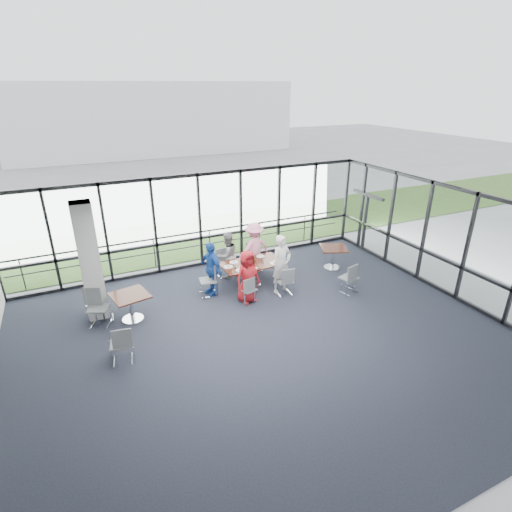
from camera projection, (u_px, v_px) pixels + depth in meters
name	position (u px, v px, depth m)	size (l,w,h in m)	color
floor	(266.00, 341.00, 9.84)	(12.00, 10.00, 0.02)	#1E202C
ceiling	(268.00, 217.00, 8.56)	(12.00, 10.00, 0.04)	white
wall_front	(444.00, 447.00, 5.05)	(12.00, 0.10, 3.20)	silver
curtain_wall_back	(200.00, 221.00, 13.35)	(12.00, 0.10, 3.20)	white
curtain_wall_right	(452.00, 242.00, 11.55)	(0.10, 10.00, 3.20)	white
exit_door	(365.00, 223.00, 14.88)	(0.12, 1.60, 2.10)	black
structural_column	(90.00, 262.00, 10.28)	(0.50, 0.50, 3.20)	silver
apron	(168.00, 223.00, 18.14)	(80.00, 70.00, 0.02)	gray
grass_strip	(179.00, 237.00, 16.47)	(80.00, 5.00, 0.01)	#274E18
hangar_main	(150.00, 117.00, 36.75)	(24.00, 10.00, 6.00)	silver
guard_rail	(196.00, 245.00, 14.28)	(0.06, 0.06, 12.00)	#2D2D33
main_table	(252.00, 267.00, 12.34)	(1.91, 1.08, 0.75)	#3B1C12
side_table_left	(130.00, 298.00, 10.48)	(1.06, 1.06, 0.75)	#3B1C12
side_table_right	(333.00, 251.00, 13.49)	(1.11, 1.11, 0.75)	#3B1C12
diner_near_left	(247.00, 277.00, 11.34)	(0.77, 0.50, 1.57)	#AA161E
diner_near_right	(282.00, 264.00, 11.84)	(0.66, 0.48, 1.80)	silver
diner_far_left	(227.00, 255.00, 12.80)	(0.74, 0.46, 1.52)	gray
diner_far_right	(254.00, 248.00, 13.11)	(1.11, 0.57, 1.72)	pink
diner_end	(211.00, 268.00, 11.76)	(0.96, 0.53, 1.64)	#1C4BA5
chair_main_nl	(248.00, 289.00, 11.43)	(0.40, 0.40, 0.81)	slate
chair_main_nr	(284.00, 281.00, 11.87)	(0.42, 0.42, 0.86)	slate
chair_main_fl	(223.00, 263.00, 13.02)	(0.42, 0.42, 0.86)	slate
chair_main_fr	(255.00, 258.00, 13.37)	(0.46, 0.46, 0.93)	slate
chair_main_end	(208.00, 281.00, 11.80)	(0.46, 0.46, 0.95)	slate
chair_spare_la	(121.00, 344.00, 8.95)	(0.45, 0.45, 0.93)	slate
chair_spare_lb	(99.00, 308.00, 10.31)	(0.48, 0.48, 0.99)	slate
chair_spare_r	(349.00, 278.00, 11.96)	(0.46, 0.46, 0.94)	slate
plate_nl	(240.00, 270.00, 11.79)	(0.25, 0.25, 0.01)	white
plate_nr	(274.00, 263.00, 12.25)	(0.27, 0.27, 0.01)	white
plate_fl	(234.00, 262.00, 12.31)	(0.27, 0.27, 0.01)	white
plate_fr	(260.00, 256.00, 12.74)	(0.27, 0.27, 0.01)	white
plate_end	(228.00, 267.00, 12.01)	(0.28, 0.28, 0.01)	white
tumbler_a	(248.00, 265.00, 11.98)	(0.07, 0.07, 0.14)	white
tumbler_b	(263.00, 262.00, 12.22)	(0.07, 0.07, 0.13)	white
tumbler_c	(249.00, 257.00, 12.51)	(0.07, 0.07, 0.14)	white
tumbler_d	(235.00, 266.00, 11.87)	(0.08, 0.08, 0.15)	white
menu_a	(253.00, 269.00, 11.91)	(0.32, 0.22, 0.00)	silver
menu_b	(279.00, 261.00, 12.42)	(0.32, 0.23, 0.00)	silver
menu_c	(249.00, 258.00, 12.65)	(0.28, 0.19, 0.00)	silver
condiment_caddy	(254.00, 261.00, 12.37)	(0.10, 0.07, 0.04)	black
ketchup_bottle	(251.00, 259.00, 12.35)	(0.06, 0.06, 0.18)	#AE0010
green_bottle	(254.00, 259.00, 12.29)	(0.05, 0.05, 0.20)	#166A1F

